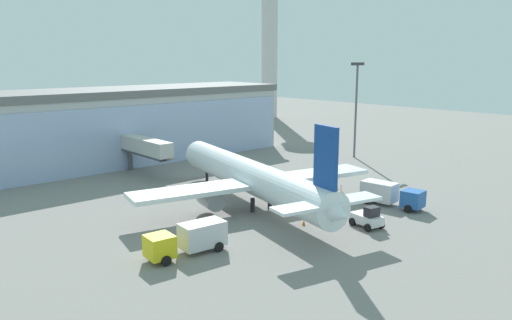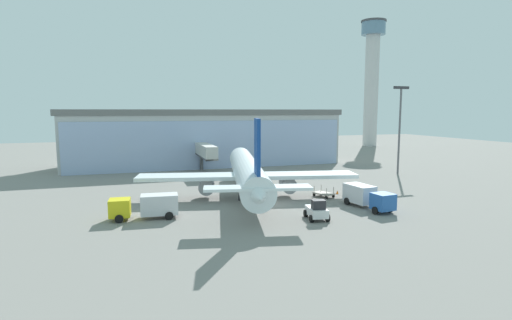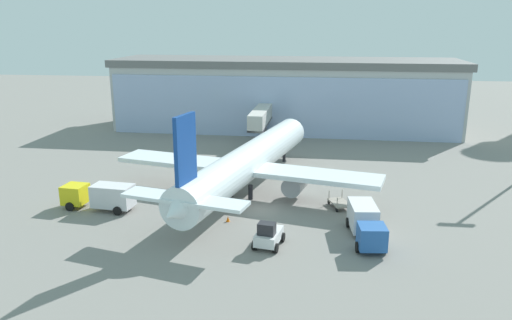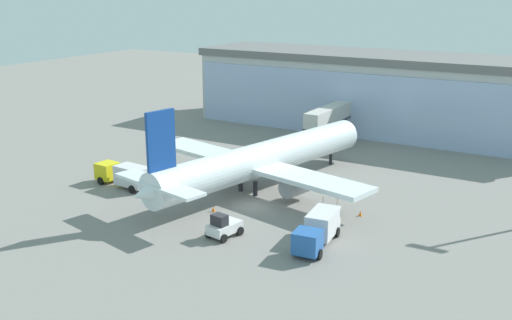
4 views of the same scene
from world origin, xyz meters
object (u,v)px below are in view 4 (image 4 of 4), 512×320
object	(u,v)px
fuel_truck	(318,229)
pushback_tug	(224,227)
baggage_cart	(329,210)
safety_cone_nose	(213,209)
jet_bridge	(330,116)
safety_cone_wingtip	(360,213)
catering_truck	(124,174)
airplane	(260,160)

from	to	relation	value
fuel_truck	pushback_tug	distance (m)	8.66
baggage_cart	safety_cone_nose	bearing A→B (deg)	-84.46
safety_cone_nose	jet_bridge	bearing A→B (deg)	90.72
baggage_cart	safety_cone_wingtip	bearing A→B (deg)	92.51
catering_truck	safety_cone_nose	bearing A→B (deg)	178.84
baggage_cart	fuel_truck	bearing A→B (deg)	-5.05
airplane	catering_truck	world-z (taller)	airplane
jet_bridge	airplane	xyz separation A→B (m)	(1.05, -22.47, -0.75)
safety_cone_nose	baggage_cart	bearing A→B (deg)	25.48
jet_bridge	safety_cone_nose	bearing A→B (deg)	-177.82
safety_cone_nose	safety_cone_wingtip	xyz separation A→B (m)	(13.47, 6.24, 0.00)
catering_truck	baggage_cart	distance (m)	24.14
catering_truck	baggage_cart	bearing A→B (deg)	-165.99
airplane	safety_cone_wingtip	xyz separation A→B (m)	(12.81, -2.31, -3.15)
jet_bridge	baggage_cart	xyz separation A→B (m)	(11.01, -25.96, -3.67)
safety_cone_nose	safety_cone_wingtip	bearing A→B (deg)	24.85
airplane	safety_cone_wingtip	world-z (taller)	airplane
baggage_cart	safety_cone_wingtip	xyz separation A→B (m)	(2.85, 1.18, -0.23)
jet_bridge	safety_cone_nose	xyz separation A→B (m)	(0.39, -31.02, -3.90)
jet_bridge	pushback_tug	xyz separation A→B (m)	(4.72, -35.87, -3.20)
catering_truck	safety_cone_wingtip	distance (m)	27.15
jet_bridge	pushback_tug	distance (m)	36.32
jet_bridge	pushback_tug	size ratio (longest dim) A/B	3.63
catering_truck	fuel_truck	xyz separation A→B (m)	(25.79, -3.79, 0.00)
jet_bridge	baggage_cart	bearing A→B (deg)	-155.56
baggage_cart	jet_bridge	bearing A→B (deg)	-176.96
airplane	catering_truck	bearing A→B (deg)	130.12
fuel_truck	safety_cone_wingtip	bearing A→B (deg)	168.13
pushback_tug	safety_cone_wingtip	size ratio (longest dim) A/B	6.31
fuel_truck	airplane	bearing A→B (deg)	-137.61
catering_truck	safety_cone_wingtip	world-z (taller)	catering_truck
airplane	baggage_cart	size ratio (longest dim) A/B	11.00
safety_cone_wingtip	baggage_cart	bearing A→B (deg)	-157.55
safety_cone_nose	fuel_truck	bearing A→B (deg)	-9.83
jet_bridge	airplane	world-z (taller)	airplane
airplane	pushback_tug	size ratio (longest dim) A/B	10.08
safety_cone_nose	catering_truck	bearing A→B (deg)	173.03
baggage_cart	safety_cone_nose	world-z (taller)	baggage_cart
catering_truck	safety_cone_wingtip	bearing A→B (deg)	-164.38
airplane	fuel_truck	xyz separation A→B (m)	(11.88, -10.72, -1.96)
fuel_truck	safety_cone_nose	distance (m)	12.78
jet_bridge	baggage_cart	distance (m)	28.43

